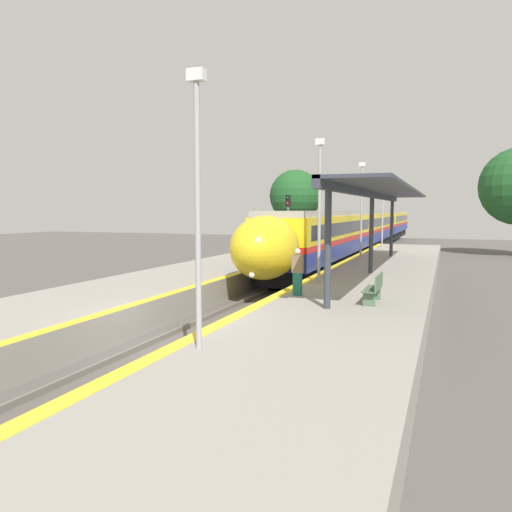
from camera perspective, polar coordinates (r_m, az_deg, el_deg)
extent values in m
plane|color=#56514C|center=(14.20, -9.92, -10.48)|extent=(120.00, 120.00, 0.00)
cube|color=slate|center=(14.55, -12.40, -9.83)|extent=(0.08, 90.00, 0.15)
cube|color=slate|center=(13.83, -7.32, -10.54)|extent=(0.08, 90.00, 0.15)
cube|color=black|center=(31.23, 7.79, -0.66)|extent=(2.51, 17.32, 0.84)
cube|color=navy|center=(31.15, 7.81, 0.89)|extent=(2.86, 18.83, 0.85)
cube|color=red|center=(31.12, 7.82, 1.94)|extent=(2.87, 18.83, 0.29)
cube|color=yellow|center=(31.08, 7.84, 3.40)|extent=(2.86, 18.83, 1.29)
cube|color=black|center=(31.08, 7.84, 3.28)|extent=(2.88, 17.32, 0.71)
cube|color=#9E9EA3|center=(31.07, 7.86, 4.86)|extent=(2.57, 18.83, 0.30)
cylinder|color=black|center=(24.81, 2.49, -2.53)|extent=(0.12, 0.95, 0.95)
cylinder|color=black|center=(24.40, 5.71, -2.68)|extent=(0.12, 0.95, 0.95)
cylinder|color=black|center=(26.89, 3.98, -1.93)|extent=(0.12, 0.95, 0.95)
cylinder|color=black|center=(26.51, 6.96, -2.06)|extent=(0.12, 0.95, 0.95)
cylinder|color=black|center=(36.00, 8.40, -0.16)|extent=(0.12, 0.95, 0.95)
cylinder|color=black|center=(35.72, 10.65, -0.23)|extent=(0.12, 0.95, 0.95)
cylinder|color=black|center=(38.14, 9.12, 0.13)|extent=(0.12, 0.95, 0.95)
cylinder|color=black|center=(37.88, 11.25, 0.06)|extent=(0.12, 0.95, 0.95)
ellipsoid|color=yellow|center=(20.79, 1.05, 0.98)|extent=(2.74, 4.05, 2.68)
ellipsoid|color=black|center=(20.29, 0.56, 2.11)|extent=(2.00, 2.36, 1.36)
sphere|color=#F9F4CC|center=(19.47, -0.48, -2.17)|extent=(0.24, 0.24, 0.24)
cube|color=black|center=(50.48, 12.89, 1.49)|extent=(2.51, 17.32, 0.84)
cube|color=navy|center=(50.43, 12.91, 2.45)|extent=(2.86, 18.83, 0.85)
cube|color=red|center=(50.41, 12.93, 3.10)|extent=(2.87, 18.83, 0.29)
cube|color=yellow|center=(50.39, 12.95, 4.00)|extent=(2.86, 18.83, 1.29)
cube|color=black|center=(50.39, 12.94, 3.93)|extent=(2.88, 17.32, 0.71)
cube|color=#9E9EA3|center=(50.38, 12.96, 4.90)|extent=(2.57, 18.83, 0.30)
cylinder|color=black|center=(43.77, 10.67, 0.76)|extent=(0.12, 0.95, 0.95)
cylinder|color=black|center=(43.54, 12.54, 0.70)|extent=(0.12, 0.95, 0.95)
cylinder|color=black|center=(45.93, 11.16, 0.96)|extent=(0.12, 0.95, 0.95)
cylinder|color=black|center=(45.71, 12.94, 0.90)|extent=(0.12, 0.95, 0.95)
cylinder|color=black|center=(55.27, 12.85, 1.63)|extent=(0.12, 0.95, 0.95)
cylinder|color=black|center=(55.09, 14.33, 1.59)|extent=(0.12, 0.95, 0.95)
cylinder|color=black|center=(57.45, 13.16, 1.76)|extent=(0.12, 0.95, 0.95)
cylinder|color=black|center=(57.27, 14.59, 1.72)|extent=(0.12, 0.95, 0.95)
cube|color=black|center=(69.94, 15.17, 2.45)|extent=(2.51, 17.32, 0.84)
cube|color=navy|center=(69.91, 15.19, 3.14)|extent=(2.86, 18.83, 0.85)
cube|color=red|center=(69.89, 15.20, 3.61)|extent=(2.87, 18.83, 0.29)
cube|color=yellow|center=(69.88, 15.21, 4.26)|extent=(2.86, 18.83, 1.29)
cube|color=black|center=(69.88, 15.21, 4.21)|extent=(2.88, 17.32, 0.71)
cube|color=#9E9EA3|center=(69.87, 15.23, 4.91)|extent=(2.57, 18.83, 0.30)
cylinder|color=black|center=(63.15, 13.87, 2.05)|extent=(0.12, 0.95, 0.95)
cylinder|color=black|center=(62.98, 15.17, 2.01)|extent=(0.12, 0.95, 0.95)
cylinder|color=black|center=(65.33, 14.11, 2.14)|extent=(0.12, 0.95, 0.95)
cylinder|color=black|center=(65.17, 15.37, 2.11)|extent=(0.12, 0.95, 0.95)
cylinder|color=black|center=(74.73, 14.99, 2.49)|extent=(0.12, 0.95, 0.95)
cylinder|color=black|center=(74.59, 16.09, 2.46)|extent=(0.12, 0.95, 0.95)
cylinder|color=black|center=(76.92, 15.16, 2.56)|extent=(0.12, 0.95, 0.95)
cylinder|color=black|center=(76.78, 16.23, 2.53)|extent=(0.12, 0.95, 0.95)
cube|color=gray|center=(12.53, 6.64, -10.26)|extent=(5.03, 64.00, 0.97)
cube|color=yellow|center=(13.15, -3.22, -7.29)|extent=(0.40, 64.00, 0.01)
cube|color=gray|center=(16.48, -22.20, -6.85)|extent=(4.91, 64.00, 0.97)
cube|color=yellow|center=(14.95, -15.91, -5.96)|extent=(0.40, 64.00, 0.01)
cube|color=#4C6B4C|center=(15.29, 12.79, -4.85)|extent=(0.36, 0.06, 0.42)
cube|color=#4C6B4C|center=(16.49, 13.40, -4.14)|extent=(0.36, 0.06, 0.42)
cube|color=#4C6B4C|center=(15.85, 13.13, -3.68)|extent=(0.44, 1.63, 0.03)
cube|color=#4C6B4C|center=(15.79, 13.86, -2.87)|extent=(0.04, 1.63, 0.44)
cube|color=#1E604C|center=(16.85, 4.76, -3.21)|extent=(0.28, 0.20, 0.77)
cube|color=#7F6647|center=(16.77, 4.78, -0.88)|extent=(0.36, 0.22, 0.61)
sphere|color=beige|center=(16.73, 4.79, 0.52)|extent=(0.21, 0.21, 0.21)
cylinder|color=#59595E|center=(30.72, 3.66, 1.88)|extent=(0.14, 0.14, 4.06)
cube|color=black|center=(30.67, 3.69, 6.33)|extent=(0.28, 0.20, 0.70)
sphere|color=black|center=(30.57, 3.63, 6.65)|extent=(0.14, 0.14, 0.14)
sphere|color=red|center=(30.56, 3.63, 6.01)|extent=(0.14, 0.14, 0.14)
cylinder|color=#9E9EA3|center=(10.18, -6.67, 4.32)|extent=(0.12, 0.12, 5.40)
cube|color=silver|center=(10.52, -6.84, 19.86)|extent=(0.36, 0.20, 0.24)
cylinder|color=#9E9EA3|center=(19.85, 7.25, 4.74)|extent=(0.12, 0.12, 5.40)
cube|color=silver|center=(20.03, 7.35, 12.83)|extent=(0.36, 0.20, 0.24)
cylinder|color=#9E9EA3|center=(29.93, 11.95, 4.83)|extent=(0.12, 0.12, 5.40)
cube|color=silver|center=(30.05, 12.05, 10.21)|extent=(0.36, 0.20, 0.24)
cylinder|color=#9E9EA3|center=(40.10, 14.27, 4.85)|extent=(0.12, 0.12, 5.40)
cube|color=silver|center=(40.19, 14.36, 8.87)|extent=(0.36, 0.20, 0.24)
cylinder|color=#333842|center=(14.55, 8.19, 0.84)|extent=(0.20, 0.20, 3.50)
cylinder|color=#333842|center=(23.25, 13.04, 2.38)|extent=(0.20, 0.20, 3.50)
cylinder|color=#333842|center=(32.03, 15.24, 3.08)|extent=(0.20, 0.20, 3.50)
cube|color=#333842|center=(23.23, 13.13, 6.95)|extent=(0.24, 20.70, 0.36)
cube|color=#333842|center=(23.13, 15.37, 7.21)|extent=(2.00, 20.70, 0.10)
cylinder|color=brown|center=(58.10, 4.49, 2.99)|extent=(0.44, 0.44, 3.13)
sphere|color=#1E5123|center=(58.08, 4.52, 6.89)|extent=(5.96, 5.96, 5.96)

